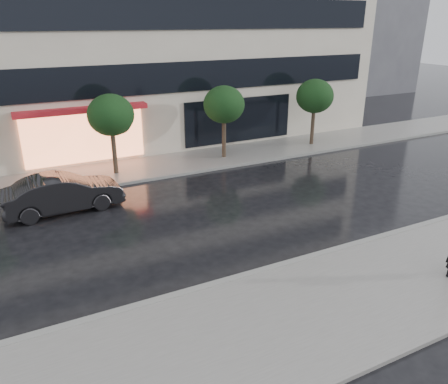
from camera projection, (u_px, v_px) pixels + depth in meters
ground at (279, 249)px, 14.66m from camera, size 120.00×120.00×0.00m
sidewalk_near at (346, 299)px, 11.95m from camera, size 60.00×4.50×0.12m
sidewalk_far at (172, 164)px, 23.13m from camera, size 60.00×3.50×0.12m
curb_near at (297, 261)px, 13.81m from camera, size 60.00×0.25×0.14m
curb_far at (184, 173)px, 21.68m from camera, size 60.00×0.25×0.14m
bg_building_right at (341, 11)px, 45.87m from camera, size 12.00×12.00×16.00m
tree_mid_west at (112, 116)px, 20.65m from camera, size 2.20×2.20×3.99m
tree_mid_east at (225, 106)px, 23.18m from camera, size 2.20×2.20×3.99m
tree_far_east at (315, 97)px, 25.71m from camera, size 2.20×2.20×3.99m
parked_car at (63, 193)px, 17.36m from camera, size 4.68×1.84×1.52m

